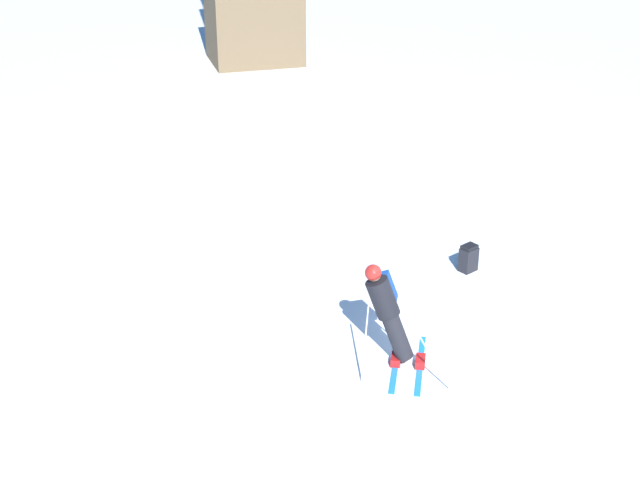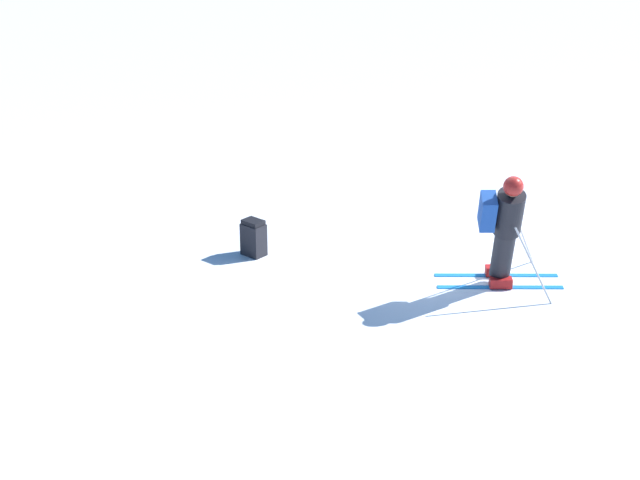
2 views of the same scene
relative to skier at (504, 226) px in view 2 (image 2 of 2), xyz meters
name	(u,v)px [view 2 (image 2 of 2)]	position (x,y,z in m)	size (l,w,h in m)	color
ground_plane	(457,253)	(1.28, -0.17, -0.89)	(300.00, 300.00, 0.00)	white
skier	(504,226)	(0.00, 0.00, 0.00)	(1.35, 1.62, 1.65)	#1E7AC6
spare_backpack	(254,238)	(2.37, 2.34, -0.64)	(0.36, 0.33, 0.50)	black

